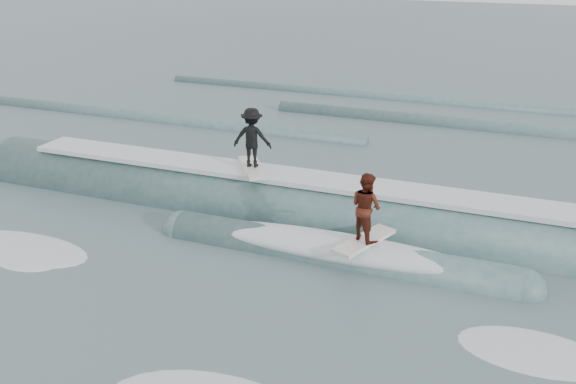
% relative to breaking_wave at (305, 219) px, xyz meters
% --- Properties ---
extents(ground, '(160.00, 160.00, 0.00)m').
position_rel_breaking_wave_xyz_m(ground, '(-0.24, -6.13, -0.04)').
color(ground, '#3D5259').
rests_on(ground, ground).
extents(breaking_wave, '(23.69, 3.95, 2.34)m').
position_rel_breaking_wave_xyz_m(breaking_wave, '(0.00, 0.00, 0.00)').
color(breaking_wave, '#375C5C').
rests_on(breaking_wave, ground).
extents(surfer_black, '(1.60, 1.95, 1.85)m').
position_rel_breaking_wave_xyz_m(surfer_black, '(-1.76, 0.29, 2.10)').
color(surfer_black, silver).
rests_on(surfer_black, ground).
extents(surfer_red, '(1.21, 2.07, 1.83)m').
position_rel_breaking_wave_xyz_m(surfer_red, '(2.28, -1.91, 1.39)').
color(surfer_red, silver).
rests_on(surfer_red, ground).
extents(whitewater, '(15.81, 8.94, 0.10)m').
position_rel_breaking_wave_xyz_m(whitewater, '(0.29, -7.46, -0.04)').
color(whitewater, silver).
rests_on(whitewater, ground).
extents(far_swells, '(38.69, 8.65, 0.80)m').
position_rel_breaking_wave_xyz_m(far_swells, '(-2.06, 11.53, -0.04)').
color(far_swells, '#375C5C').
rests_on(far_swells, ground).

